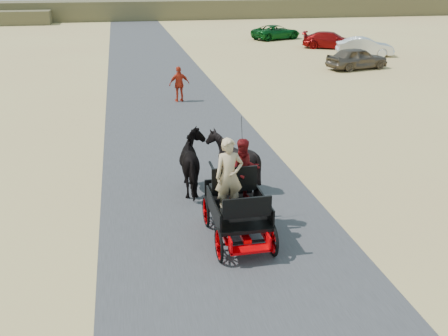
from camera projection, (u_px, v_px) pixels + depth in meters
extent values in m
plane|color=tan|center=(248.00, 293.00, 10.02)|extent=(140.00, 140.00, 0.00)
cube|color=#38383A|center=(248.00, 292.00, 10.02)|extent=(6.00, 140.00, 0.01)
cube|color=brown|center=(133.00, 10.00, 66.03)|extent=(140.00, 6.00, 2.40)
imported|color=black|center=(196.00, 163.00, 14.39)|extent=(0.91, 2.01, 1.70)
imported|color=black|center=(233.00, 161.00, 14.60)|extent=(1.37, 1.54, 1.70)
imported|color=tan|center=(229.00, 176.00, 11.49)|extent=(0.66, 0.43, 1.80)
imported|color=#660C0F|center=(244.00, 170.00, 12.13)|extent=(0.77, 0.60, 1.58)
imported|color=red|center=(179.00, 84.00, 24.38)|extent=(1.06, 0.56, 1.73)
imported|color=brown|center=(357.00, 58.00, 32.59)|extent=(4.39, 2.49, 1.41)
imported|color=silver|center=(365.00, 47.00, 37.59)|extent=(4.44, 2.60, 1.38)
imported|color=maroon|center=(331.00, 40.00, 41.33)|extent=(4.98, 3.77, 1.34)
imported|color=#0C4C19|center=(276.00, 32.00, 46.86)|extent=(5.22, 3.70, 1.32)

